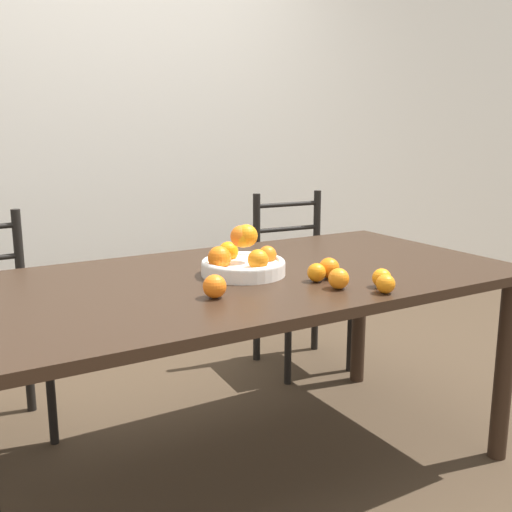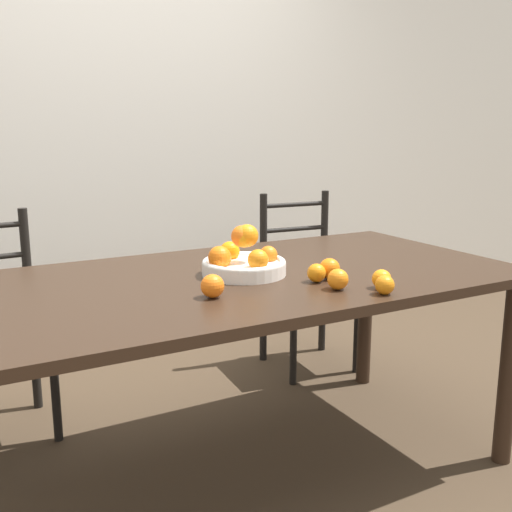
{
  "view_description": "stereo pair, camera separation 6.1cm",
  "coord_description": "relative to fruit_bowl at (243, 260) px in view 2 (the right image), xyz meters",
  "views": [
    {
      "loc": [
        -1.0,
        -1.8,
        1.28
      ],
      "look_at": [
        0.01,
        -0.09,
        0.85
      ],
      "focal_mm": 42.0,
      "sensor_mm": 36.0,
      "label": 1
    },
    {
      "loc": [
        -0.95,
        -1.83,
        1.28
      ],
      "look_at": [
        0.01,
        -0.09,
        0.85
      ],
      "focal_mm": 42.0,
      "sensor_mm": 36.0,
      "label": 2
    }
  ],
  "objects": [
    {
      "name": "dining_table",
      "position": [
        -0.01,
        -0.0,
        -0.13
      ],
      "size": [
        2.0,
        1.02,
        0.77
      ],
      "color": "black",
      "rests_on": "ground_plane"
    },
    {
      "name": "orange_loose_3",
      "position": [
        -0.22,
        -0.21,
        -0.02
      ],
      "size": [
        0.07,
        0.07,
        0.07
      ],
      "color": "orange",
      "rests_on": "dining_table"
    },
    {
      "name": "fruit_bowl",
      "position": [
        0.0,
        0.0,
        0.0
      ],
      "size": [
        0.3,
        0.3,
        0.18
      ],
      "color": "white",
      "rests_on": "dining_table"
    },
    {
      "name": "orange_loose_0",
      "position": [
        0.31,
        -0.38,
        -0.02
      ],
      "size": [
        0.06,
        0.06,
        0.06
      ],
      "color": "orange",
      "rests_on": "dining_table"
    },
    {
      "name": "chair_right",
      "position": [
        0.79,
        0.78,
        -0.36
      ],
      "size": [
        0.45,
        0.43,
        0.94
      ],
      "rotation": [
        0.0,
        0.0,
        -0.08
      ],
      "color": "black",
      "rests_on": "ground_plane"
    },
    {
      "name": "wall_back",
      "position": [
        -0.01,
        1.52,
        0.48
      ],
      "size": [
        8.0,
        0.06,
        2.6
      ],
      "color": "silver",
      "rests_on": "ground_plane"
    },
    {
      "name": "ground_plane",
      "position": [
        -0.01,
        -0.0,
        -0.82
      ],
      "size": [
        12.0,
        12.0,
        0.0
      ],
      "primitive_type": "plane",
      "color": "#423323"
    },
    {
      "name": "orange_loose_1",
      "position": [
        0.18,
        -0.32,
        -0.02
      ],
      "size": [
        0.07,
        0.07,
        0.07
      ],
      "color": "orange",
      "rests_on": "dining_table"
    },
    {
      "name": "orange_loose_2",
      "position": [
        0.27,
        -0.44,
        -0.02
      ],
      "size": [
        0.06,
        0.06,
        0.06
      ],
      "color": "orange",
      "rests_on": "dining_table"
    },
    {
      "name": "orange_loose_5",
      "position": [
        0.23,
        -0.2,
        -0.02
      ],
      "size": [
        0.07,
        0.07,
        0.07
      ],
      "color": "orange",
      "rests_on": "dining_table"
    },
    {
      "name": "orange_loose_4",
      "position": [
        0.17,
        -0.21,
        -0.02
      ],
      "size": [
        0.06,
        0.06,
        0.06
      ],
      "color": "orange",
      "rests_on": "dining_table"
    }
  ]
}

